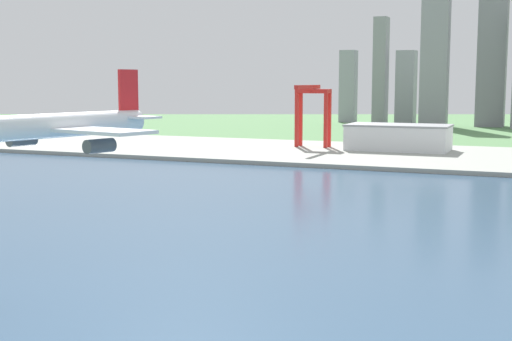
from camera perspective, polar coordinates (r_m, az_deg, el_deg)
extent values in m
plane|color=#578851|center=(249.80, 6.70, -3.43)|extent=(2400.00, 2400.00, 0.00)
cube|color=#385675|center=(194.08, 1.74, -6.46)|extent=(840.00, 360.00, 0.15)
cube|color=#A0A399|center=(433.69, 13.70, 1.09)|extent=(840.00, 140.00, 2.50)
cylinder|color=white|center=(105.68, -16.01, 3.52)|extent=(11.18, 32.24, 3.58)
cube|color=white|center=(106.70, -15.31, 3.28)|extent=(32.43, 14.45, 0.50)
cube|color=red|center=(114.93, -10.29, 5.92)|extent=(1.41, 3.89, 8.58)
cube|color=white|center=(115.05, -10.26, 4.31)|extent=(11.91, 6.17, 0.36)
cylinder|color=#4C4F54|center=(99.41, -12.55, 1.96)|extent=(2.99, 4.86, 1.97)
cylinder|color=#4C4F54|center=(113.37, -18.44, 2.39)|extent=(2.99, 4.86, 1.97)
cube|color=red|center=(472.39, 3.32, 4.10)|extent=(2.20, 2.20, 35.80)
cube|color=red|center=(466.04, 5.67, 4.03)|extent=(2.20, 2.20, 35.80)
cube|color=red|center=(479.93, 3.64, 4.14)|extent=(2.20, 2.20, 35.80)
cube|color=red|center=(473.68, 5.95, 4.08)|extent=(2.20, 2.20, 35.80)
cube|color=red|center=(472.26, 4.66, 6.43)|extent=(22.65, 10.00, 2.80)
cube|color=red|center=(461.38, 4.22, 6.76)|extent=(2.60, 45.74, 2.60)
cube|color=white|center=(458.31, 11.46, 2.58)|extent=(63.29, 33.24, 15.26)
cube|color=gray|center=(457.74, 11.49, 3.61)|extent=(64.56, 33.90, 1.20)
cube|color=#9797A3|center=(810.68, 7.48, 6.77)|extent=(17.83, 15.82, 81.17)
cube|color=gray|center=(803.17, 10.06, 7.99)|extent=(14.36, 19.56, 116.81)
cube|color=gray|center=(798.90, 12.06, 6.62)|extent=(20.01, 23.25, 79.88)
cube|color=gray|center=(752.79, 14.29, 8.60)|extent=(27.03, 20.36, 134.35)
cube|color=gray|center=(766.04, 18.59, 8.84)|extent=(27.81, 27.91, 145.49)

